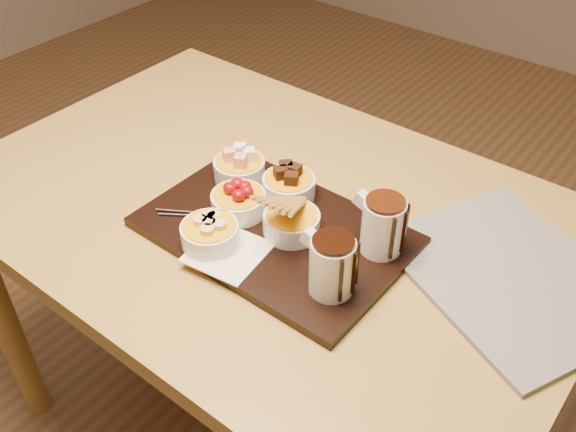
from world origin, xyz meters
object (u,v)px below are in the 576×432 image
Objects in this scene: serving_board at (275,232)px; pitcher_dark_chocolate at (332,267)px; bowl_strawberries at (239,203)px; pitcher_milk_chocolate at (383,227)px; dining_table at (268,243)px; newspaper at (511,275)px.

pitcher_dark_chocolate is at bearing -19.98° from serving_board.
pitcher_milk_chocolate reaches higher than bowl_strawberries.
pitcher_dark_chocolate reaches higher than dining_table.
pitcher_milk_chocolate is at bearing -130.53° from newspaper.
dining_table is 12.00× the size of bowl_strawberries.
dining_table is 12.28× the size of pitcher_dark_chocolate.
dining_table is 0.15m from bowl_strawberries.
serving_board is at bearing 160.02° from pitcher_dark_chocolate.
newspaper is at bearing 12.52° from dining_table.
dining_table is 0.14m from serving_board.
serving_board reaches higher than newspaper.
serving_board is at bearing 3.04° from bowl_strawberries.
pitcher_milk_chocolate is at bearing 15.85° from bowl_strawberries.
pitcher_milk_chocolate is at bearing 21.80° from serving_board.
bowl_strawberries is (-0.01, -0.07, 0.14)m from dining_table.
bowl_strawberries reaches higher than dining_table.
pitcher_dark_chocolate is at bearing -94.40° from pitcher_milk_chocolate.
pitcher_dark_chocolate is (0.16, -0.06, 0.06)m from serving_board.
dining_table is 2.61× the size of serving_board.
dining_table is 0.30m from pitcher_milk_chocolate.
pitcher_milk_chocolate is 0.26× the size of newspaper.
pitcher_milk_chocolate is (0.18, 0.07, 0.06)m from serving_board.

